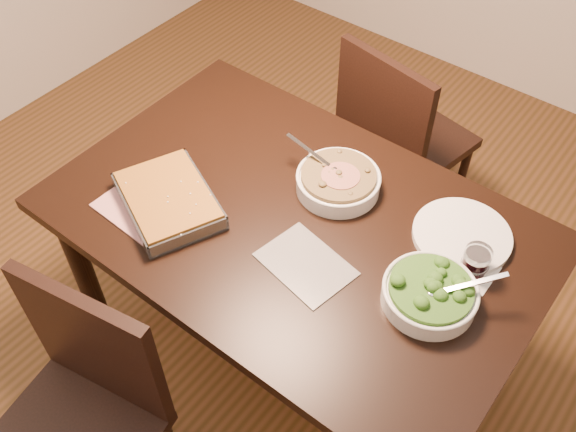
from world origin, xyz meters
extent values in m
plane|color=#462E14|center=(0.00, 0.00, 0.00)|extent=(4.00, 4.00, 0.00)
cube|color=black|center=(0.00, 0.00, 0.73)|extent=(1.40, 0.90, 0.04)
cube|color=black|center=(0.00, 0.00, 0.66)|extent=(1.26, 0.76, 0.08)
cylinder|color=black|center=(-0.62, -0.37, 0.35)|extent=(0.07, 0.07, 0.71)
cylinder|color=black|center=(-0.62, 0.37, 0.35)|extent=(0.07, 0.07, 0.71)
cylinder|color=black|center=(0.62, 0.37, 0.35)|extent=(0.07, 0.07, 0.71)
cube|color=#B6343E|center=(-0.36, -0.23, 0.75)|extent=(0.29, 0.22, 0.01)
cube|color=#292A31|center=(0.12, -0.12, 0.75)|extent=(0.27, 0.22, 0.00)
cube|color=white|center=(0.49, 0.14, 0.75)|extent=(0.12, 0.12, 0.00)
cylinder|color=white|center=(0.03, 0.17, 0.77)|extent=(0.25, 0.25, 0.05)
torus|color=white|center=(0.03, 0.17, 0.80)|extent=(0.25, 0.25, 0.01)
cylinder|color=#33200D|center=(0.03, 0.17, 0.81)|extent=(0.22, 0.22, 0.02)
cube|color=silver|center=(-0.05, 0.17, 0.82)|extent=(0.16, 0.02, 0.05)
cylinder|color=#6F0909|center=(0.04, 0.17, 0.82)|extent=(0.11, 0.11, 0.00)
cylinder|color=white|center=(0.44, -0.02, 0.77)|extent=(0.24, 0.24, 0.05)
torus|color=white|center=(0.44, -0.02, 0.80)|extent=(0.25, 0.25, 0.01)
cylinder|color=#204610|center=(0.44, -0.02, 0.81)|extent=(0.22, 0.22, 0.02)
cube|color=silver|center=(0.50, 0.04, 0.82)|extent=(0.12, 0.12, 0.05)
cube|color=silver|center=(-0.32, -0.19, 0.75)|extent=(0.39, 0.35, 0.01)
cube|color=#623C0E|center=(-0.32, -0.19, 0.78)|extent=(0.37, 0.33, 0.05)
cube|color=silver|center=(-0.27, -0.08, 0.78)|extent=(0.30, 0.14, 0.04)
cube|color=silver|center=(-0.36, -0.30, 0.78)|extent=(0.30, 0.14, 0.04)
cube|color=silver|center=(-0.17, -0.25, 0.78)|extent=(0.10, 0.22, 0.04)
cube|color=silver|center=(-0.46, -0.12, 0.78)|extent=(0.10, 0.22, 0.04)
cylinder|color=black|center=(0.49, 0.14, 0.78)|extent=(0.07, 0.07, 0.06)
cylinder|color=silver|center=(0.49, 0.14, 0.83)|extent=(0.07, 0.07, 0.02)
cylinder|color=white|center=(0.41, 0.23, 0.76)|extent=(0.27, 0.27, 0.02)
cylinder|color=black|center=(-0.36, -0.65, 0.20)|extent=(0.04, 0.04, 0.41)
cube|color=black|center=(-0.19, -0.61, 0.67)|extent=(0.42, 0.11, 0.45)
cube|color=black|center=(-0.07, 0.83, 0.43)|extent=(0.48, 0.48, 0.04)
cylinder|color=black|center=(0.13, 0.98, 0.20)|extent=(0.04, 0.04, 0.41)
cylinder|color=black|center=(0.07, 0.63, 0.20)|extent=(0.04, 0.04, 0.41)
cylinder|color=black|center=(-0.22, 1.04, 0.20)|extent=(0.04, 0.04, 0.41)
cylinder|color=black|center=(-0.28, 0.69, 0.20)|extent=(0.04, 0.04, 0.41)
cube|color=black|center=(-0.11, 0.65, 0.66)|extent=(0.42, 0.11, 0.45)
camera|label=1|loc=(0.73, -0.98, 2.13)|focal=40.00mm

